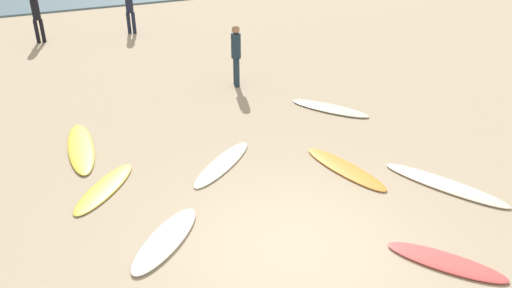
# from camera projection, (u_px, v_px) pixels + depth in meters

# --- Properties ---
(ground_plane) EXTENTS (120.00, 120.00, 0.00)m
(ground_plane) POSITION_uv_depth(u_px,v_px,m) (294.00, 247.00, 8.77)
(ground_plane) COLOR tan
(surfboard_0) EXTENTS (1.72, 2.10, 0.08)m
(surfboard_0) POSITION_uv_depth(u_px,v_px,m) (330.00, 108.00, 13.80)
(surfboard_0) COLOR white
(surfboard_0) RESTS_ON ground_plane
(surfboard_1) EXTENTS (1.70, 1.84, 0.06)m
(surfboard_1) POSITION_uv_depth(u_px,v_px,m) (104.00, 188.00, 10.33)
(surfboard_1) COLOR yellow
(surfboard_1) RESTS_ON ground_plane
(surfboard_3) EXTENTS (1.01, 2.30, 0.07)m
(surfboard_3) POSITION_uv_depth(u_px,v_px,m) (345.00, 168.00, 11.02)
(surfboard_3) COLOR orange
(surfboard_3) RESTS_ON ground_plane
(surfboard_4) EXTENTS (1.59, 2.55, 0.07)m
(surfboard_4) POSITION_uv_depth(u_px,v_px,m) (445.00, 185.00, 10.45)
(surfboard_4) COLOR #F8E5CC
(surfboard_4) RESTS_ON ground_plane
(surfboard_6) EXTENTS (1.56, 1.83, 0.07)m
(surfboard_6) POSITION_uv_depth(u_px,v_px,m) (446.00, 262.00, 8.38)
(surfboard_6) COLOR #E05250
(surfboard_6) RESTS_ON ground_plane
(surfboard_7) EXTENTS (2.00, 1.79, 0.06)m
(surfboard_7) POSITION_uv_depth(u_px,v_px,m) (222.00, 164.00, 11.20)
(surfboard_7) COLOR white
(surfboard_7) RESTS_ON ground_plane
(surfboard_8) EXTENTS (1.80, 1.80, 0.08)m
(surfboard_8) POSITION_uv_depth(u_px,v_px,m) (165.00, 240.00, 8.88)
(surfboard_8) COLOR silver
(surfboard_8) RESTS_ON ground_plane
(surfboard_9) EXTENTS (0.75, 2.63, 0.09)m
(surfboard_9) POSITION_uv_depth(u_px,v_px,m) (81.00, 148.00, 11.82)
(surfboard_9) COLOR yellow
(surfboard_9) RESTS_ON ground_plane
(beachgoer_near) EXTENTS (0.32, 0.34, 1.80)m
(beachgoer_near) POSITION_uv_depth(u_px,v_px,m) (236.00, 53.00, 14.90)
(beachgoer_near) COLOR #1E3342
(beachgoer_near) RESTS_ON ground_plane
(beachgoer_mid) EXTENTS (0.34, 0.32, 1.79)m
(beachgoer_mid) POSITION_uv_depth(u_px,v_px,m) (37.00, 15.00, 18.75)
(beachgoer_mid) COLOR black
(beachgoer_mid) RESTS_ON ground_plane
(beachgoer_far) EXTENTS (0.38, 0.38, 1.72)m
(beachgoer_far) POSITION_uv_depth(u_px,v_px,m) (130.00, 9.00, 19.84)
(beachgoer_far) COLOR #191E33
(beachgoer_far) RESTS_ON ground_plane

